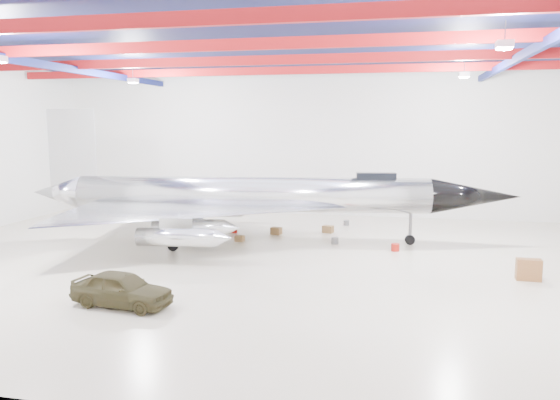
# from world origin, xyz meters

# --- Properties ---
(floor) EXTENTS (40.00, 40.00, 0.00)m
(floor) POSITION_xyz_m (0.00, 0.00, 0.00)
(floor) COLOR beige
(floor) RESTS_ON ground
(wall_back) EXTENTS (40.00, 0.00, 40.00)m
(wall_back) POSITION_xyz_m (0.00, 15.00, 5.50)
(wall_back) COLOR silver
(wall_back) RESTS_ON floor
(ceiling) EXTENTS (40.00, 40.00, 0.00)m
(ceiling) POSITION_xyz_m (0.00, 0.00, 11.00)
(ceiling) COLOR #0A0F38
(ceiling) RESTS_ON wall_back
(ceiling_structure) EXTENTS (39.50, 29.50, 1.08)m
(ceiling_structure) POSITION_xyz_m (0.00, 0.00, 10.32)
(ceiling_structure) COLOR maroon
(ceiling_structure) RESTS_ON ceiling
(jet_aircraft) EXTENTS (28.74, 18.55, 7.85)m
(jet_aircraft) POSITION_xyz_m (-1.84, 4.28, 2.58)
(jet_aircraft) COLOR silver
(jet_aircraft) RESTS_ON floor
(jeep) EXTENTS (4.18, 2.10, 1.37)m
(jeep) POSITION_xyz_m (-3.74, -7.84, 0.68)
(jeep) COLOR #3C361E
(jeep) RESTS_ON floor
(desk) EXTENTS (1.08, 0.56, 0.98)m
(desk) POSITION_xyz_m (12.44, -0.77, 0.49)
(desk) COLOR brown
(desk) RESTS_ON floor
(crate_ply) EXTENTS (0.58, 0.49, 0.36)m
(crate_ply) POSITION_xyz_m (-2.58, 4.31, 0.18)
(crate_ply) COLOR olive
(crate_ply) RESTS_ON floor
(toolbox_red) EXTENTS (0.49, 0.42, 0.31)m
(toolbox_red) POSITION_xyz_m (-3.70, 6.74, 0.15)
(toolbox_red) COLOR #AB1911
(toolbox_red) RESTS_ON floor
(engine_drum) EXTENTS (0.55, 0.55, 0.38)m
(engine_drum) POSITION_xyz_m (3.07, 4.84, 0.19)
(engine_drum) COLOR #59595B
(engine_drum) RESTS_ON floor
(parts_bin) EXTENTS (0.77, 0.68, 0.45)m
(parts_bin) POSITION_xyz_m (2.25, 8.08, 0.23)
(parts_bin) COLOR olive
(parts_bin) RESTS_ON floor
(crate_small) EXTENTS (0.39, 0.31, 0.27)m
(crate_small) POSITION_xyz_m (-8.35, 7.41, 0.13)
(crate_small) COLOR #59595B
(crate_small) RESTS_ON floor
(tool_chest) EXTENTS (0.48, 0.48, 0.42)m
(tool_chest) POSITION_xyz_m (6.54, 3.76, 0.21)
(tool_chest) COLOR #AB1911
(tool_chest) RESTS_ON floor
(oil_barrel) EXTENTS (0.75, 0.66, 0.44)m
(oil_barrel) POSITION_xyz_m (-0.91, 6.85, 0.22)
(oil_barrel) COLOR olive
(oil_barrel) RESTS_ON floor
(spares_box) EXTENTS (0.42, 0.42, 0.35)m
(spares_box) POSITION_xyz_m (3.17, 10.89, 0.17)
(spares_box) COLOR #59595B
(spares_box) RESTS_ON floor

